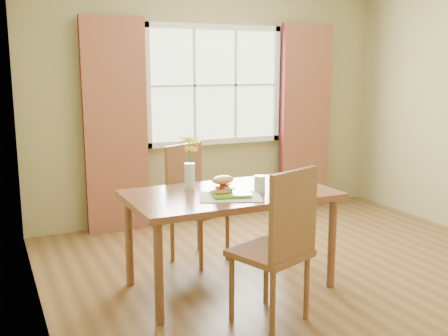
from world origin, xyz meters
TOP-DOWN VIEW (x-y plane):
  - room at (0.00, 0.00)m, footprint 4.24×3.84m
  - window at (0.00, 1.87)m, footprint 1.62×0.06m
  - curtain_left at (-1.15, 1.78)m, footprint 0.65×0.08m
  - curtain_right at (1.15, 1.78)m, footprint 0.65×0.08m
  - dining_table at (-0.71, -0.02)m, footprint 1.58×0.90m
  - chair_near at (-0.68, -0.73)m, footprint 0.57×0.57m
  - chair_far at (-0.75, 0.68)m, footprint 0.57×0.57m
  - placemat at (-0.78, -0.17)m, footprint 0.54×0.47m
  - plate at (-0.76, -0.13)m, footprint 0.33×0.33m
  - croissant_sandwich at (-0.82, -0.13)m, footprint 0.20×0.16m
  - water_glass at (-0.51, -0.12)m, footprint 0.08×0.08m
  - flower_vase at (-0.95, 0.20)m, footprint 0.17×0.17m

SIDE VIEW (x-z plane):
  - chair_far at x=-0.75m, z-range 0.05..1.08m
  - chair_near at x=-0.68m, z-range 0.05..1.12m
  - dining_table at x=-0.71m, z-range 0.30..1.06m
  - placemat at x=-0.78m, z-range 0.76..0.77m
  - plate at x=-0.76m, z-range 0.77..0.78m
  - water_glass at x=-0.51m, z-range 0.76..0.89m
  - croissant_sandwich at x=-0.82m, z-range 0.78..0.92m
  - flower_vase at x=-0.95m, z-range 0.80..1.22m
  - curtain_left at x=-1.15m, z-range 0.00..2.20m
  - curtain_right at x=1.15m, z-range 0.00..2.20m
  - room at x=0.00m, z-range -0.02..2.72m
  - window at x=0.00m, z-range 0.84..2.16m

